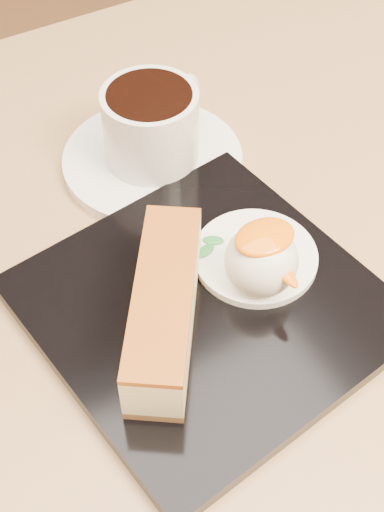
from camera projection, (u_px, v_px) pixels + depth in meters
table at (190, 431)px, 0.61m from camera, size 0.80×0.80×0.72m
dessert_plate at (206, 306)px, 0.50m from camera, size 0.25×0.25×0.01m
cheesecake at (164, 308)px, 0.46m from camera, size 0.11×0.14×0.04m
cream_smear at (255, 257)px, 0.51m from camera, size 0.09×0.09×0.01m
ice_cream_scoop at (261, 261)px, 0.48m from camera, size 0.05×0.05×0.05m
mango_sauce at (265, 237)px, 0.47m from camera, size 0.04×0.03×0.01m
mint_sprig at (203, 246)px, 0.52m from camera, size 0.03×0.02×0.00m
saucer at (153, 160)px, 0.60m from camera, size 0.15×0.15×0.01m
coffee_cup at (152, 124)px, 0.57m from camera, size 0.10×0.08×0.06m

